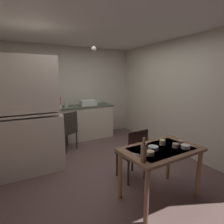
% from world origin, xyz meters
% --- Properties ---
extents(ground_plane, '(5.11, 5.11, 0.00)m').
position_xyz_m(ground_plane, '(0.00, 0.00, 0.00)').
color(ground_plane, brown).
extents(wall_back, '(3.68, 0.10, 2.55)m').
position_xyz_m(wall_back, '(0.00, 2.11, 1.28)').
color(wall_back, beige).
rests_on(wall_back, ground).
extents(wall_right, '(0.10, 4.21, 2.55)m').
position_xyz_m(wall_right, '(1.84, 0.00, 1.28)').
color(wall_right, beige).
rests_on(wall_right, ground).
extents(ceiling_slab, '(3.68, 4.21, 0.10)m').
position_xyz_m(ceiling_slab, '(0.00, 0.00, 2.60)').
color(ceiling_slab, silver).
extents(hutch_cabinet, '(1.07, 0.50, 2.07)m').
position_xyz_m(hutch_cabinet, '(-1.24, 0.39, 0.97)').
color(hutch_cabinet, beige).
rests_on(hutch_cabinet, ground).
extents(counter_cabinet, '(1.66, 0.64, 0.93)m').
position_xyz_m(counter_cabinet, '(0.18, 1.74, 0.47)').
color(counter_cabinet, beige).
rests_on(counter_cabinet, ground).
extents(sink_basin, '(0.44, 0.34, 0.15)m').
position_xyz_m(sink_basin, '(0.34, 1.74, 1.01)').
color(sink_basin, white).
rests_on(sink_basin, counter_cabinet).
extents(hand_pump, '(0.05, 0.27, 0.39)m').
position_xyz_m(hand_pump, '(-0.43, 1.78, 1.10)').
color(hand_pump, '#B21E19').
rests_on(hand_pump, counter_cabinet).
extents(mixing_bowl_counter, '(0.21, 0.21, 0.07)m').
position_xyz_m(mixing_bowl_counter, '(-0.51, 1.69, 0.97)').
color(mixing_bowl_counter, white).
rests_on(mixing_bowl_counter, counter_cabinet).
extents(stoneware_crock, '(0.11, 0.11, 0.15)m').
position_xyz_m(stoneware_crock, '(-0.28, 1.72, 1.01)').
color(stoneware_crock, beige).
rests_on(stoneware_crock, counter_cabinet).
extents(dining_table, '(1.13, 0.73, 0.75)m').
position_xyz_m(dining_table, '(0.29, -1.27, 0.64)').
color(dining_table, brown).
rests_on(dining_table, ground).
extents(chair_far_side, '(0.42, 0.42, 0.89)m').
position_xyz_m(chair_far_side, '(0.23, -0.70, 0.47)').
color(chair_far_side, '#31261D').
rests_on(chair_far_side, ground).
extents(chair_by_counter, '(0.54, 0.54, 0.93)m').
position_xyz_m(chair_by_counter, '(-0.42, 1.06, 0.49)').
color(chair_by_counter, '#292821').
rests_on(chair_by_counter, ground).
extents(serving_bowl_wide, '(0.11, 0.11, 0.05)m').
position_xyz_m(serving_bowl_wide, '(0.02, -1.36, 0.77)').
color(serving_bowl_wide, beige).
rests_on(serving_bowl_wide, dining_table).
extents(soup_bowl_small, '(0.14, 0.14, 0.05)m').
position_xyz_m(soup_bowl_small, '(0.16, -1.25, 0.77)').
color(soup_bowl_small, '#ADD1C1').
rests_on(soup_bowl_small, dining_table).
extents(sauce_dish, '(0.12, 0.12, 0.05)m').
position_xyz_m(sauce_dish, '(0.59, -1.42, 0.77)').
color(sauce_dish, white).
rests_on(sauce_dish, dining_table).
extents(teacup_mint, '(0.08, 0.08, 0.06)m').
position_xyz_m(teacup_mint, '(0.49, -1.33, 0.78)').
color(teacup_mint, tan).
rests_on(teacup_mint, dining_table).
extents(mug_dark, '(0.08, 0.08, 0.08)m').
position_xyz_m(mug_dark, '(0.40, -1.18, 0.79)').
color(mug_dark, beige).
rests_on(mug_dark, dining_table).
extents(teacup_cream, '(0.08, 0.08, 0.06)m').
position_xyz_m(teacup_cream, '(0.65, -1.29, 0.78)').
color(teacup_cream, tan).
rests_on(teacup_cream, dining_table).
extents(glass_bottle, '(0.07, 0.07, 0.28)m').
position_xyz_m(glass_bottle, '(-0.17, -1.46, 0.86)').
color(glass_bottle, olive).
rests_on(glass_bottle, dining_table).
extents(table_knife, '(0.07, 0.17, 0.00)m').
position_xyz_m(table_knife, '(-0.12, -1.29, 0.75)').
color(table_knife, silver).
rests_on(table_knife, dining_table).
extents(teaspoon_near_bowl, '(0.16, 0.05, 0.00)m').
position_xyz_m(teaspoon_near_bowl, '(0.19, -1.03, 0.75)').
color(teaspoon_near_bowl, beige).
rests_on(teaspoon_near_bowl, dining_table).
extents(pendant_bulb, '(0.08, 0.08, 0.08)m').
position_xyz_m(pendant_bulb, '(-0.20, -0.10, 2.18)').
color(pendant_bulb, '#F9EFCC').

